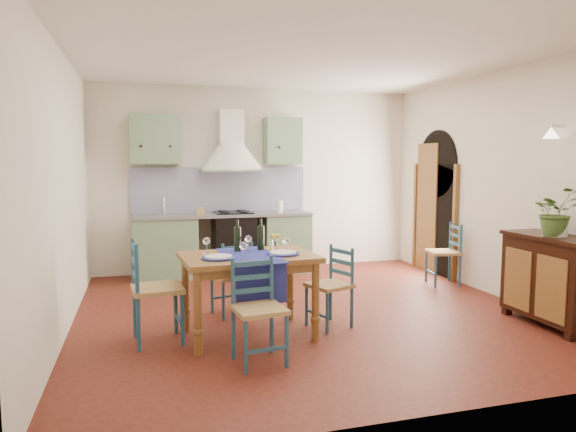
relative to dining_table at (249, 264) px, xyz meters
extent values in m
plane|color=#44160E|center=(0.79, 0.62, -0.70)|extent=(5.00, 5.00, 0.00)
cube|color=silver|center=(0.79, 3.12, 0.70)|extent=(5.00, 0.04, 2.80)
cube|color=slate|center=(-0.66, 2.81, -0.26)|extent=(0.90, 0.60, 0.88)
cube|color=slate|center=(1.14, 2.81, -0.26)|extent=(0.70, 0.60, 0.88)
cube|color=black|center=(0.34, 2.81, -0.26)|extent=(0.60, 0.58, 0.88)
cube|color=gray|center=(0.19, 2.81, 0.20)|extent=(2.60, 0.64, 0.04)
cube|color=silver|center=(-0.66, 2.81, 0.19)|extent=(0.45, 0.40, 0.03)
cylinder|color=silver|center=(-0.66, 2.99, 0.35)|extent=(0.02, 0.02, 0.26)
cube|color=black|center=(0.34, 2.81, 0.22)|extent=(0.55, 0.48, 0.02)
cube|color=black|center=(0.19, 2.86, -0.66)|extent=(2.60, 0.50, 0.08)
cube|color=#0A0A57|center=(0.19, 3.08, 0.56)|extent=(2.65, 0.05, 0.68)
cube|color=slate|center=(-0.76, 2.94, 1.30)|extent=(0.70, 0.34, 0.70)
cube|color=slate|center=(1.14, 2.94, 1.30)|extent=(0.55, 0.34, 0.70)
cone|color=silver|center=(0.34, 2.87, 1.05)|extent=(0.96, 0.96, 0.40)
cube|color=silver|center=(0.34, 2.96, 1.50)|extent=(0.36, 0.30, 0.50)
cube|color=silver|center=(3.29, 0.62, 0.70)|extent=(0.04, 5.00, 2.80)
cube|color=black|center=(3.28, 2.02, 0.12)|extent=(0.03, 1.00, 1.65)
cylinder|color=black|center=(3.28, 2.02, 0.95)|extent=(0.03, 1.00, 1.00)
cube|color=brown|center=(3.25, 1.48, 0.12)|extent=(0.06, 0.06, 1.65)
cube|color=brown|center=(3.25, 2.56, 0.12)|extent=(0.06, 0.06, 1.65)
cube|color=brown|center=(3.26, 2.24, 0.28)|extent=(0.04, 0.55, 1.96)
cylinder|color=silver|center=(3.23, -0.33, 1.35)|extent=(0.15, 0.04, 0.04)
cone|color=#FFEDC6|center=(3.13, -0.33, 1.28)|extent=(0.16, 0.16, 0.12)
cube|color=silver|center=(-1.71, 0.62, 0.70)|extent=(0.04, 5.00, 2.80)
cube|color=silver|center=(0.79, 0.62, 2.10)|extent=(5.00, 5.00, 0.01)
cube|color=brown|center=(0.00, 0.01, 0.06)|extent=(1.30, 0.91, 0.05)
cube|color=brown|center=(0.00, 0.01, 0.00)|extent=(1.17, 0.78, 0.08)
cylinder|color=brown|center=(-0.53, -0.37, -0.33)|extent=(0.07, 0.07, 0.74)
cylinder|color=brown|center=(-0.58, 0.31, -0.33)|extent=(0.07, 0.07, 0.74)
cylinder|color=brown|center=(0.57, -0.30, -0.33)|extent=(0.07, 0.07, 0.74)
cylinder|color=brown|center=(0.52, 0.39, -0.33)|extent=(0.07, 0.07, 0.74)
cube|color=navy|center=(0.00, -0.05, 0.09)|extent=(0.53, 0.97, 0.01)
cube|color=navy|center=(0.02, -0.42, -0.09)|extent=(0.47, 0.05, 0.38)
cylinder|color=navy|center=(-0.31, -0.12, 0.10)|extent=(0.31, 0.31, 0.01)
cylinder|color=white|center=(-0.31, -0.12, 0.11)|extent=(0.25, 0.25, 0.01)
cylinder|color=navy|center=(0.31, -0.08, 0.10)|extent=(0.31, 0.31, 0.01)
cylinder|color=white|center=(0.31, -0.08, 0.11)|extent=(0.25, 0.25, 0.01)
cylinder|color=black|center=(-0.07, 0.21, 0.25)|extent=(0.07, 0.07, 0.32)
cylinder|color=black|center=(0.17, 0.23, 0.25)|extent=(0.07, 0.07, 0.32)
cylinder|color=white|center=(0.30, 0.18, 0.15)|extent=(0.05, 0.05, 0.10)
sphere|color=gold|center=(0.30, 0.18, 0.24)|extent=(0.10, 0.10, 0.10)
cylinder|color=navy|center=(-0.21, -0.88, -0.48)|extent=(0.03, 0.03, 0.45)
cylinder|color=navy|center=(-0.25, -0.53, -0.27)|extent=(0.03, 0.03, 0.87)
cylinder|color=navy|center=(0.14, -0.84, -0.48)|extent=(0.03, 0.03, 0.45)
cylinder|color=navy|center=(0.10, -0.49, -0.27)|extent=(0.03, 0.03, 0.87)
cube|color=#A58350|center=(-0.06, -0.69, -0.24)|extent=(0.45, 0.45, 0.04)
cube|color=navy|center=(-0.08, -0.51, -0.12)|extent=(0.37, 0.07, 0.04)
cube|color=navy|center=(-0.08, -0.51, -0.01)|extent=(0.37, 0.07, 0.04)
cube|color=navy|center=(-0.08, -0.51, 0.11)|extent=(0.37, 0.07, 0.04)
cube|color=navy|center=(-0.04, -0.86, -0.53)|extent=(0.35, 0.07, 0.02)
cylinder|color=navy|center=(0.07, 0.94, -0.49)|extent=(0.03, 0.03, 0.42)
cylinder|color=navy|center=(0.15, 0.62, -0.29)|extent=(0.03, 0.03, 0.83)
cylinder|color=navy|center=(-0.25, 0.86, -0.49)|extent=(0.03, 0.03, 0.42)
cylinder|color=navy|center=(-0.17, 0.54, -0.29)|extent=(0.03, 0.03, 0.83)
cube|color=#A58350|center=(-0.05, 0.74, -0.27)|extent=(0.47, 0.47, 0.04)
cube|color=navy|center=(-0.01, 0.58, -0.15)|extent=(0.34, 0.10, 0.04)
cube|color=navy|center=(-0.01, 0.58, -0.04)|extent=(0.34, 0.10, 0.04)
cube|color=navy|center=(-0.01, 0.58, 0.07)|extent=(0.34, 0.10, 0.04)
cube|color=navy|center=(-0.09, 0.90, -0.54)|extent=(0.33, 0.10, 0.02)
cylinder|color=navy|center=(-0.64, -0.11, -0.46)|extent=(0.04, 0.04, 0.49)
cylinder|color=navy|center=(-1.03, -0.14, -0.22)|extent=(0.04, 0.04, 0.96)
cylinder|color=navy|center=(-0.68, 0.28, -0.46)|extent=(0.04, 0.04, 0.49)
cylinder|color=navy|center=(-1.06, 0.24, -0.22)|extent=(0.04, 0.04, 0.96)
cube|color=#A58350|center=(-0.85, 0.07, -0.19)|extent=(0.49, 0.49, 0.04)
cube|color=navy|center=(-1.05, 0.05, -0.06)|extent=(0.06, 0.41, 0.05)
cube|color=navy|center=(-1.05, 0.05, 0.07)|extent=(0.06, 0.41, 0.05)
cube|color=navy|center=(-1.05, 0.05, 0.20)|extent=(0.06, 0.41, 0.05)
cube|color=navy|center=(-0.66, 0.09, -0.51)|extent=(0.07, 0.39, 0.03)
cylinder|color=navy|center=(0.63, 0.15, -0.50)|extent=(0.03, 0.03, 0.42)
cylinder|color=navy|center=(0.94, 0.26, -0.30)|extent=(0.03, 0.03, 0.82)
cylinder|color=navy|center=(0.74, -0.15, -0.50)|extent=(0.03, 0.03, 0.42)
cylinder|color=navy|center=(1.05, -0.04, -0.30)|extent=(0.03, 0.03, 0.82)
cube|color=#A58350|center=(0.84, 0.05, -0.27)|extent=(0.49, 0.49, 0.04)
cube|color=navy|center=(0.99, 0.11, -0.16)|extent=(0.14, 0.33, 0.04)
cube|color=navy|center=(0.99, 0.11, -0.05)|extent=(0.14, 0.33, 0.04)
cube|color=navy|center=(0.99, 0.11, 0.06)|extent=(0.14, 0.33, 0.04)
cube|color=navy|center=(0.69, 0.00, -0.54)|extent=(0.14, 0.32, 0.02)
cylinder|color=navy|center=(2.86, 1.54, -0.49)|extent=(0.03, 0.03, 0.43)
cylinder|color=navy|center=(3.19, 1.48, -0.28)|extent=(0.03, 0.03, 0.85)
cylinder|color=navy|center=(2.80, 1.21, -0.49)|extent=(0.03, 0.03, 0.43)
cylinder|color=navy|center=(3.13, 1.15, -0.28)|extent=(0.03, 0.03, 0.85)
cube|color=#A58350|center=(2.99, 1.35, -0.26)|extent=(0.46, 0.46, 0.04)
cube|color=navy|center=(3.16, 1.32, -0.14)|extent=(0.09, 0.36, 0.04)
cube|color=navy|center=(3.16, 1.32, -0.03)|extent=(0.09, 0.36, 0.04)
cube|color=navy|center=(3.16, 1.32, 0.09)|extent=(0.09, 0.36, 0.04)
cube|color=navy|center=(2.83, 1.38, -0.53)|extent=(0.09, 0.34, 0.02)
cube|color=black|center=(3.06, -0.53, -0.21)|extent=(0.45, 1.00, 0.82)
cube|color=black|center=(3.06, -0.53, 0.21)|extent=(0.50, 1.05, 0.04)
cube|color=brown|center=(2.83, -0.76, -0.25)|extent=(0.02, 0.38, 0.63)
cube|color=brown|center=(2.83, -0.30, -0.25)|extent=(0.02, 0.38, 0.63)
cube|color=black|center=(2.88, -0.97, -0.66)|extent=(0.08, 0.08, 0.08)
cube|color=black|center=(2.88, -0.09, -0.66)|extent=(0.08, 0.08, 0.08)
cube|color=black|center=(3.23, -0.09, -0.66)|extent=(0.08, 0.08, 0.08)
imported|color=#3A5E25|center=(3.04, -0.55, 0.48)|extent=(0.49, 0.43, 0.49)
camera|label=1|loc=(-0.97, -4.74, 0.97)|focal=32.00mm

